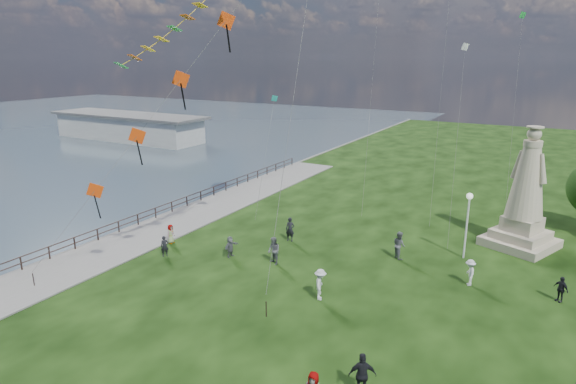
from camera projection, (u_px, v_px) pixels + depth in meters
The scene contains 16 objects.
waterfront at pixel (139, 232), 38.22m from camera, with size 200.00×200.00×1.51m.
pier_pavilion at pixel (128, 126), 82.80m from camera, with size 30.00×8.00×4.40m.
statue at pixel (525, 203), 34.41m from camera, with size 5.64×5.64×8.81m.
lamppost at pixel (468, 212), 32.34m from camera, with size 0.43×0.43×4.65m.
person_0 at pixel (165, 246), 33.34m from camera, with size 0.53×0.35×1.46m, color black.
person_1 at pixel (274, 251), 31.99m from camera, with size 0.92×0.57×1.89m, color #595960.
person_2 at pixel (320, 284), 27.33m from camera, with size 1.19×0.61×1.84m, color silver.
person_3 at pixel (362, 375), 19.47m from camera, with size 1.14×0.58×1.94m, color black.
person_5 at pixel (230, 247), 33.23m from camera, with size 1.38×0.60×1.49m, color #595960.
person_6 at pixel (290, 229), 36.06m from camera, with size 0.67×0.44×1.84m, color black.
person_7 at pixel (399, 245), 32.94m from camera, with size 0.94×0.58×1.93m, color #595960.
person_8 at pixel (470, 273), 29.06m from camera, with size 1.06×0.55×1.65m, color silver.
person_9 at pixel (561, 289), 27.12m from camera, with size 0.89×0.46×1.52m, color black.
person_10 at pixel (171, 234), 35.66m from camera, with size 0.71×0.44×1.45m, color #595960.
red_kite_train at pixel (177, 88), 27.08m from camera, with size 12.03×9.35×18.98m.
small_kites at pixel (442, 40), 37.17m from camera, with size 25.14×14.89×25.70m.
Camera 1 is at (12.83, -16.38, 13.38)m, focal length 30.00 mm.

